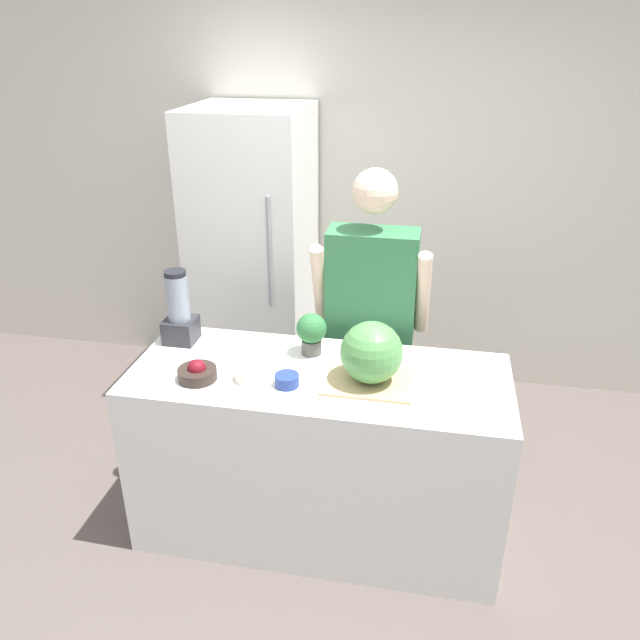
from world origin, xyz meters
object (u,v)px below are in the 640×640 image
Objects in this scene: bowl_cream at (249,372)px; blender at (179,312)px; refrigerator at (254,259)px; bowl_cherries at (197,372)px; potted_plant at (311,332)px; bowl_small_blue at (287,380)px; person at (370,326)px; watermelon at (371,352)px.

blender reaches higher than bowl_cream.
bowl_cream is 0.54m from blender.
bowl_cherries is (0.15, -1.41, -0.02)m from refrigerator.
bowl_cherries is 0.23m from bowl_cream.
bowl_cream is at bearing -34.11° from blender.
potted_plant is at bearing -61.03° from refrigerator.
bowl_small_blue is at bearing -98.57° from potted_plant.
potted_plant is at bearing -121.18° from person.
person reaches higher than potted_plant.
potted_plant is at bearing -0.51° from blender.
watermelon is (0.07, -0.60, 0.17)m from person.
watermelon is 2.20× the size of bowl_cream.
blender is at bearing 167.20° from watermelon.
blender is 0.66m from potted_plant.
refrigerator reaches higher than bowl_cherries.
blender reaches higher than potted_plant.
person reaches higher than blender.
potted_plant is (0.45, 0.33, 0.08)m from bowl_cherries.
person is at bearing 46.39° from bowl_cherries.
refrigerator is at bearing 111.66° from bowl_small_blue.
watermelon is 0.99m from blender.
bowl_small_blue is at bearing 2.95° from bowl_cherries.
refrigerator is 1.58m from watermelon.
person reaches higher than watermelon.
blender reaches higher than bowl_cherries.
potted_plant is at bearing 81.43° from bowl_small_blue.
blender is at bearing 145.89° from bowl_cream.
person reaches higher than bowl_cherries.
watermelon is 1.33× the size of potted_plant.
bowl_cherries is at bearing -169.65° from bowl_cream.
blender is at bearing 122.11° from bowl_cherries.
watermelon is at bearing 14.94° from bowl_small_blue.
watermelon is at bearing 8.66° from bowl_cherries.
person is at bearing 67.97° from bowl_small_blue.
blender is at bearing 179.49° from potted_plant.
bowl_cream is (-0.53, -0.07, -0.11)m from watermelon.
person is 0.99m from blender.
bowl_cherries is 0.56m from potted_plant.
bowl_cherries is 0.41m from blender.
potted_plant reaches higher than bowl_small_blue.
bowl_cream is at bearing -124.22° from person.
blender reaches higher than bowl_small_blue.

